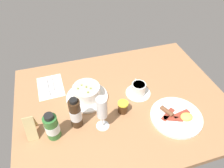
% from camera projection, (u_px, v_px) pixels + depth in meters
% --- Properties ---
extents(ground_plane, '(1.10, 0.84, 0.03)m').
position_uv_depth(ground_plane, '(122.00, 102.00, 1.13)').
color(ground_plane, '#A8754C').
extents(porridge_bowl, '(0.22, 0.22, 0.09)m').
position_uv_depth(porridge_bowl, '(87.00, 93.00, 1.11)').
color(porridge_bowl, white).
rests_on(porridge_bowl, ground_plane).
extents(cutlery_setting, '(0.15, 0.20, 0.01)m').
position_uv_depth(cutlery_setting, '(50.00, 87.00, 1.19)').
color(cutlery_setting, white).
rests_on(cutlery_setting, ground_plane).
extents(coffee_cup, '(0.13, 0.13, 0.07)m').
position_uv_depth(coffee_cup, '(138.00, 89.00, 1.14)').
color(coffee_cup, white).
rests_on(coffee_cup, ground_plane).
extents(wine_glass, '(0.06, 0.06, 0.19)m').
position_uv_depth(wine_glass, '(102.00, 109.00, 0.92)').
color(wine_glass, white).
rests_on(wine_glass, ground_plane).
extents(jam_jar, '(0.05, 0.05, 0.06)m').
position_uv_depth(jam_jar, '(123.00, 107.00, 1.05)').
color(jam_jar, '#402511').
rests_on(jam_jar, ground_plane).
extents(sauce_bottle_brown, '(0.05, 0.05, 0.17)m').
position_uv_depth(sauce_bottle_brown, '(76.00, 113.00, 0.96)').
color(sauce_bottle_brown, '#382314').
rests_on(sauce_bottle_brown, ground_plane).
extents(sauce_bottle_green, '(0.06, 0.06, 0.14)m').
position_uv_depth(sauce_bottle_green, '(52.00, 127.00, 0.92)').
color(sauce_bottle_green, '#337233').
rests_on(sauce_bottle_green, ground_plane).
extents(breakfast_plate, '(0.25, 0.25, 0.04)m').
position_uv_depth(breakfast_plate, '(176.00, 117.00, 1.03)').
color(breakfast_plate, white).
rests_on(breakfast_plate, ground_plane).
extents(menu_card, '(0.05, 0.08, 0.11)m').
position_uv_depth(menu_card, '(30.00, 126.00, 0.94)').
color(menu_card, tan).
rests_on(menu_card, ground_plane).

